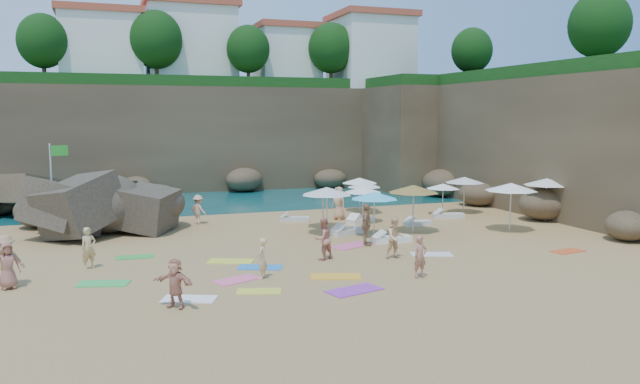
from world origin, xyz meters
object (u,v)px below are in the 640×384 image
object	(u,v)px
parasol_2	(360,181)
person_stand_0	(89,248)
parasol_1	(364,185)
lounger_0	(418,223)
person_stand_1	(323,239)
person_stand_3	(366,225)
person_stand_4	(339,203)
flag_pole	(55,176)
person_stand_6	(262,258)
person_stand_2	(198,210)
parasol_0	(323,192)
rock_outcrop	(102,229)
person_stand_5	(166,200)

from	to	relation	value
parasol_2	person_stand_0	size ratio (longest dim) A/B	1.36
parasol_1	lounger_0	size ratio (longest dim) A/B	1.28
person_stand_1	person_stand_3	xyz separation A→B (m)	(2.74, 1.91, 0.10)
person_stand_1	parasol_1	bearing A→B (deg)	-141.33
person_stand_1	person_stand_4	size ratio (longest dim) A/B	0.92
flag_pole	person_stand_0	distance (m)	8.57
person_stand_6	person_stand_3	bearing A→B (deg)	155.18
person_stand_2	parasol_0	bearing A→B (deg)	-156.94
rock_outcrop	lounger_0	size ratio (longest dim) A/B	4.53
person_stand_5	person_stand_0	bearing A→B (deg)	-98.10
lounger_0	person_stand_1	distance (m)	9.38
parasol_0	person_stand_0	distance (m)	12.55
rock_outcrop	person_stand_1	distance (m)	13.39
person_stand_0	person_stand_4	distance (m)	15.04
flag_pole	person_stand_2	distance (m)	7.33
person_stand_4	person_stand_6	xyz separation A→B (m)	(-7.19, -11.02, -0.19)
person_stand_2	person_stand_6	bearing A→B (deg)	144.41
person_stand_0	person_stand_3	xyz separation A→B (m)	(11.70, 0.38, 0.15)
rock_outcrop	person_stand_0	distance (m)	8.86
parasol_0	parasol_2	xyz separation A→B (m)	(3.98, 4.52, 0.03)
person_stand_5	person_stand_6	world-z (taller)	person_stand_5
lounger_0	person_stand_0	world-z (taller)	person_stand_0
flag_pole	person_stand_5	size ratio (longest dim) A/B	2.72
person_stand_3	person_stand_5	bearing A→B (deg)	61.09
person_stand_2	person_stand_6	world-z (taller)	person_stand_2
parasol_0	person_stand_3	xyz separation A→B (m)	(0.34, -4.84, -0.92)
person_stand_4	person_stand_5	world-z (taller)	person_stand_4
parasol_2	person_stand_0	xyz separation A→B (m)	(-15.34, -9.74, -1.09)
person_stand_2	person_stand_4	xyz separation A→B (m)	(7.68, -1.11, 0.14)
parasol_1	parasol_2	distance (m)	0.94
flag_pole	person_stand_2	world-z (taller)	flag_pole
rock_outcrop	flag_pole	distance (m)	3.60
parasol_1	person_stand_2	distance (m)	9.87
person_stand_1	person_stand_5	world-z (taller)	person_stand_1
parasol_2	person_stand_6	size ratio (longest dim) A/B	1.48
person_stand_4	person_stand_5	distance (m)	10.43
person_stand_6	person_stand_1	bearing A→B (deg)	154.80
parasol_1	lounger_0	bearing A→B (deg)	-76.35
person_stand_2	person_stand_4	world-z (taller)	person_stand_4
person_stand_0	person_stand_3	world-z (taller)	person_stand_3
parasol_0	person_stand_2	bearing A→B (deg)	150.93
rock_outcrop	person_stand_4	bearing A→B (deg)	-6.31
rock_outcrop	person_stand_2	size ratio (longest dim) A/B	4.50
person_stand_1	rock_outcrop	bearing A→B (deg)	-70.74
rock_outcrop	person_stand_5	size ratio (longest dim) A/B	4.32
parasol_1	parasol_2	bearing A→B (deg)	83.21
parasol_1	person_stand_0	size ratio (longest dim) A/B	1.25
person_stand_2	person_stand_5	bearing A→B (deg)	-21.61
parasol_2	lounger_0	distance (m)	5.91
parasol_0	person_stand_5	xyz separation A→B (m)	(-7.20, 7.59, -1.05)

